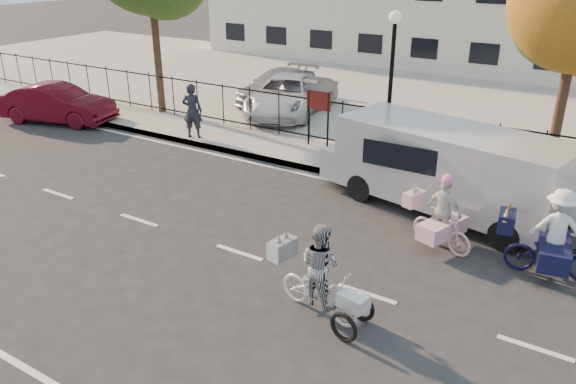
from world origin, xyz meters
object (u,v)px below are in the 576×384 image
Objects in this scene: lot_car_c at (303,95)px; unicorn_bike at (442,221)px; pedestrian at (192,111)px; bull_bike at (553,242)px; white_van at (445,166)px; lot_car_b at (286,95)px; zebra_trike at (320,280)px; red_sedan at (57,104)px; lot_car_a at (277,86)px; lamppost at (392,61)px.

unicorn_bike is at bearing -47.40° from lot_car_c.
bull_bike is at bearing 142.41° from pedestrian.
white_van is 9.47m from lot_car_b.
pedestrian is 5.03m from lot_car_c.
white_van reaches higher than zebra_trike.
red_sedan is at bearing -168.67° from white_van.
unicorn_bike reaches higher than lot_car_c.
lot_car_c is at bearing 31.68° from lot_car_b.
zebra_trike is 0.53× the size of lot_car_c.
bull_bike is at bearing -111.97° from red_sedan.
lot_car_a is (-9.17, 6.72, -0.39)m from white_van.
zebra_trike is 15.28m from red_sedan.
pedestrian reaches higher than bull_bike.
bull_bike is (2.20, 0.05, 0.10)m from unicorn_bike.
lamppost is 8.42m from zebra_trike.
unicorn_bike is 2.20m from bull_bike.
lamppost is at bearing 24.95° from zebra_trike.
bull_bike is 14.72m from lot_car_a.
unicorn_bike is 0.86× the size of bull_bike.
zebra_trike is at bearing -73.67° from lot_car_b.
red_sedan reaches higher than lot_car_c.
unicorn_bike is 0.40× the size of lot_car_a.
red_sedan is 8.64m from lot_car_a.
white_van is at bearing -41.52° from lot_car_c.
white_van is at bearing 149.77° from pedestrian.
lot_car_c is at bearing -67.57° from red_sedan.
pedestrian reaches higher than red_sedan.
lot_car_c is (7.31, 5.71, 0.07)m from red_sedan.
lot_car_a is 1.13× the size of lot_car_c.
lot_car_c is (1.45, 4.81, -0.28)m from pedestrian.
zebra_trike is at bearing -126.67° from red_sedan.
lot_car_c is at bearing 42.25° from zebra_trike.
white_van is 9.43m from lot_car_c.
lamppost reaches higher than red_sedan.
zebra_trike is 13.19m from lot_car_c.
red_sedan is at bearing 74.38° from bull_bike.
lamppost is at bearing -38.09° from lot_car_c.
lot_car_a is (5.55, 6.62, 0.07)m from red_sedan.
white_van is at bearing -34.81° from lot_car_a.
bull_bike reaches higher than lot_car_a.
zebra_trike is 14.92m from lot_car_a.
red_sedan is at bearing -169.36° from lamppost.
lamppost is 0.85× the size of lot_car_b.
red_sedan is 1.12× the size of lot_car_c.
unicorn_bike reaches higher than lot_car_a.
lot_car_a is at bearing 155.50° from white_van.
pedestrian is 4.41m from lot_car_b.
bull_bike is 0.32× the size of white_van.
lamppost is 2.10× the size of zebra_trike.
lot_car_b is at bearing -127.06° from pedestrian.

